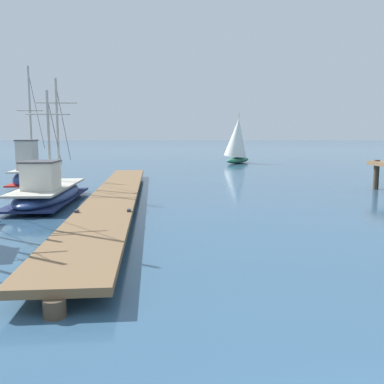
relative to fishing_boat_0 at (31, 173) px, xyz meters
name	(u,v)px	position (x,y,z in m)	size (l,w,h in m)	color
floating_dock	(115,195)	(5.49, -5.75, -0.38)	(3.54, 22.86, 0.53)	brown
fishing_boat_0	(31,173)	(0.00, 0.00, 0.00)	(1.90, 5.58, 6.46)	navy
fishing_boat_2	(48,191)	(2.73, -5.80, -0.22)	(2.34, 7.71, 5.31)	navy
distant_sailboat	(237,141)	(13.37, 18.92, 1.48)	(3.44, 4.26, 4.92)	#337556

